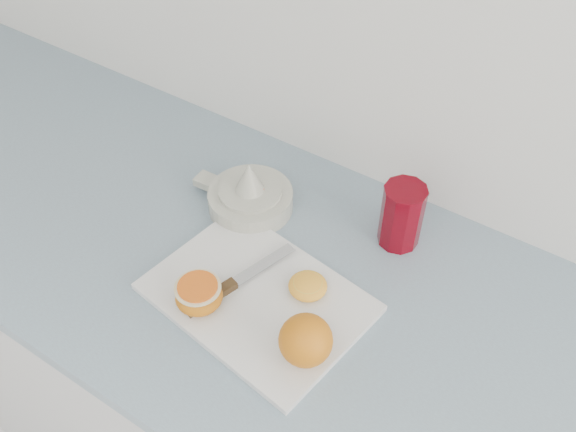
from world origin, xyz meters
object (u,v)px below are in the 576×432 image
at_px(half_orange, 199,295).
at_px(red_tumbler, 401,217).
at_px(counter, 306,421).
at_px(cutting_board, 257,297).
at_px(citrus_juicer, 249,196).

distance_m(half_orange, red_tumbler, 0.36).
bearing_deg(red_tumbler, counter, -109.66).
distance_m(counter, half_orange, 0.51).
bearing_deg(half_orange, red_tumbler, 57.58).
relative_size(cutting_board, red_tumbler, 2.79).
bearing_deg(half_orange, counter, 43.78).
xyz_separation_m(half_orange, red_tumbler, (0.19, 0.31, 0.02)).
distance_m(counter, cutting_board, 0.46).
bearing_deg(counter, half_orange, -136.22).
height_order(cutting_board, red_tumbler, red_tumbler).
height_order(half_orange, red_tumbler, red_tumbler).
distance_m(citrus_juicer, red_tumbler, 0.28).
relative_size(counter, cutting_board, 7.01).
bearing_deg(half_orange, cutting_board, 44.72).
relative_size(cutting_board, citrus_juicer, 1.71).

